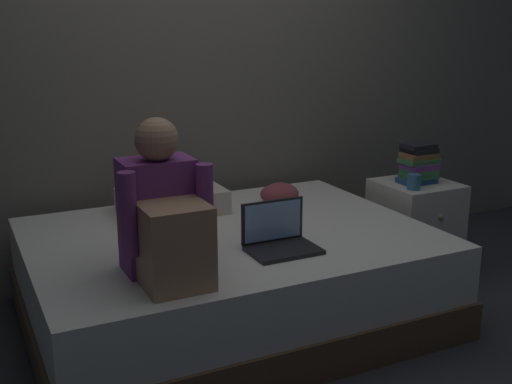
{
  "coord_description": "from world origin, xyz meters",
  "views": [
    {
      "loc": [
        -1.41,
        -2.48,
        1.49
      ],
      "look_at": [
        -0.15,
        0.1,
        0.73
      ],
      "focal_mm": 44.39,
      "sensor_mm": 36.0,
      "label": 1
    }
  ],
  "objects_px": {
    "pillow": "(172,201)",
    "mug": "(414,182)",
    "laptop": "(279,238)",
    "book_stack": "(419,164)",
    "person_sitting": "(164,218)",
    "clothes_pile": "(280,193)",
    "nightstand": "(414,227)",
    "bed": "(230,276)"
  },
  "relations": [
    {
      "from": "bed",
      "to": "mug",
      "type": "relative_size",
      "value": 22.22
    },
    {
      "from": "person_sitting",
      "to": "mug",
      "type": "xyz_separation_m",
      "value": [
        1.63,
        0.41,
        -0.12
      ]
    },
    {
      "from": "laptop",
      "to": "clothes_pile",
      "type": "bearing_deg",
      "value": 61.54
    },
    {
      "from": "laptop",
      "to": "mug",
      "type": "relative_size",
      "value": 3.56
    },
    {
      "from": "nightstand",
      "to": "clothes_pile",
      "type": "distance_m",
      "value": 0.89
    },
    {
      "from": "pillow",
      "to": "book_stack",
      "type": "distance_m",
      "value": 1.49
    },
    {
      "from": "nightstand",
      "to": "book_stack",
      "type": "height_order",
      "value": "book_stack"
    },
    {
      "from": "person_sitting",
      "to": "mug",
      "type": "height_order",
      "value": "person_sitting"
    },
    {
      "from": "person_sitting",
      "to": "pillow",
      "type": "bearing_deg",
      "value": 69.49
    },
    {
      "from": "laptop",
      "to": "clothes_pile",
      "type": "height_order",
      "value": "laptop"
    },
    {
      "from": "clothes_pile",
      "to": "mug",
      "type": "bearing_deg",
      "value": -26.84
    },
    {
      "from": "nightstand",
      "to": "person_sitting",
      "type": "height_order",
      "value": "person_sitting"
    },
    {
      "from": "person_sitting",
      "to": "mug",
      "type": "distance_m",
      "value": 1.69
    },
    {
      "from": "book_stack",
      "to": "clothes_pile",
      "type": "xyz_separation_m",
      "value": [
        -0.82,
        0.24,
        -0.14
      ]
    },
    {
      "from": "laptop",
      "to": "clothes_pile",
      "type": "relative_size",
      "value": 1.26
    },
    {
      "from": "clothes_pile",
      "to": "laptop",
      "type": "bearing_deg",
      "value": -118.46
    },
    {
      "from": "laptop",
      "to": "person_sitting",
      "type": "bearing_deg",
      "value": -173.03
    },
    {
      "from": "book_stack",
      "to": "clothes_pile",
      "type": "distance_m",
      "value": 0.86
    },
    {
      "from": "bed",
      "to": "pillow",
      "type": "height_order",
      "value": "pillow"
    },
    {
      "from": "mug",
      "to": "clothes_pile",
      "type": "distance_m",
      "value": 0.78
    },
    {
      "from": "person_sitting",
      "to": "laptop",
      "type": "xyz_separation_m",
      "value": [
        0.57,
        0.07,
        -0.2
      ]
    },
    {
      "from": "book_stack",
      "to": "person_sitting",
      "type": "bearing_deg",
      "value": -163.52
    },
    {
      "from": "book_stack",
      "to": "mug",
      "type": "xyz_separation_m",
      "value": [
        -0.13,
        -0.11,
        -0.07
      ]
    },
    {
      "from": "laptop",
      "to": "mug",
      "type": "height_order",
      "value": "laptop"
    },
    {
      "from": "laptop",
      "to": "book_stack",
      "type": "xyz_separation_m",
      "value": [
        1.19,
        0.45,
        0.15
      ]
    },
    {
      "from": "mug",
      "to": "laptop",
      "type": "bearing_deg",
      "value": -162.48
    },
    {
      "from": "person_sitting",
      "to": "bed",
      "type": "bearing_deg",
      "value": 41.03
    },
    {
      "from": "bed",
      "to": "pillow",
      "type": "distance_m",
      "value": 0.56
    },
    {
      "from": "nightstand",
      "to": "person_sitting",
      "type": "distance_m",
      "value": 1.89
    },
    {
      "from": "nightstand",
      "to": "person_sitting",
      "type": "xyz_separation_m",
      "value": [
        -1.76,
        -0.53,
        0.45
      ]
    },
    {
      "from": "book_stack",
      "to": "mug",
      "type": "bearing_deg",
      "value": -137.57
    },
    {
      "from": "bed",
      "to": "laptop",
      "type": "xyz_separation_m",
      "value": [
        0.11,
        -0.33,
        0.3
      ]
    },
    {
      "from": "bed",
      "to": "nightstand",
      "type": "distance_m",
      "value": 1.31
    },
    {
      "from": "nightstand",
      "to": "mug",
      "type": "relative_size",
      "value": 6.23
    },
    {
      "from": "nightstand",
      "to": "mug",
      "type": "height_order",
      "value": "mug"
    },
    {
      "from": "bed",
      "to": "book_stack",
      "type": "xyz_separation_m",
      "value": [
        1.3,
        0.12,
        0.44
      ]
    },
    {
      "from": "person_sitting",
      "to": "clothes_pile",
      "type": "bearing_deg",
      "value": 38.75
    },
    {
      "from": "mug",
      "to": "person_sitting",
      "type": "bearing_deg",
      "value": -166.06
    },
    {
      "from": "bed",
      "to": "person_sitting",
      "type": "distance_m",
      "value": 0.79
    },
    {
      "from": "pillow",
      "to": "mug",
      "type": "relative_size",
      "value": 6.22
    },
    {
      "from": "bed",
      "to": "clothes_pile",
      "type": "xyz_separation_m",
      "value": [
        0.48,
        0.35,
        0.3
      ]
    },
    {
      "from": "laptop",
      "to": "book_stack",
      "type": "distance_m",
      "value": 1.28
    }
  ]
}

